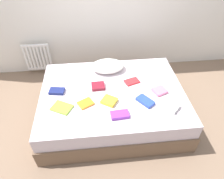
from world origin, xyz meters
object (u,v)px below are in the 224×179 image
at_px(pillow, 108,66).
at_px(textbook_yellow, 109,101).
at_px(radiator, 38,57).
at_px(textbook_orange, 86,103).
at_px(textbook_maroon, 98,86).
at_px(textbook_white, 169,105).
at_px(textbook_red, 132,81).
at_px(textbook_purple, 120,115).
at_px(textbook_blue, 145,101).
at_px(textbook_navy, 57,91).
at_px(bed, 112,104).
at_px(textbook_pink, 160,91).
at_px(textbook_lime, 62,108).

height_order(pillow, textbook_yellow, pillow).
distance_m(radiator, textbook_orange, 1.67).
bearing_deg(textbook_maroon, textbook_white, -30.98).
bearing_deg(textbook_red, textbook_purple, -131.56).
xyz_separation_m(textbook_purple, textbook_blue, (0.36, 0.20, -0.00)).
height_order(pillow, textbook_purple, pillow).
xyz_separation_m(textbook_red, textbook_blue, (0.10, -0.42, 0.01)).
relative_size(textbook_navy, textbook_white, 0.83).
xyz_separation_m(radiator, textbook_yellow, (1.17, -1.41, 0.16)).
bearing_deg(textbook_purple, textbook_orange, 145.01).
bearing_deg(radiator, bed, -44.15).
distance_m(textbook_purple, textbook_pink, 0.70).
xyz_separation_m(textbook_yellow, textbook_navy, (-0.69, 0.26, -0.00)).
xyz_separation_m(pillow, textbook_white, (0.70, -0.86, -0.05)).
bearing_deg(textbook_yellow, textbook_red, 79.07).
height_order(textbook_lime, textbook_purple, textbook_purple).
distance_m(textbook_lime, textbook_white, 1.35).
bearing_deg(textbook_maroon, textbook_purple, -70.19).
bearing_deg(textbook_pink, textbook_red, 122.02).
height_order(radiator, textbook_white, radiator).
height_order(textbook_orange, textbook_purple, textbook_purple).
height_order(textbook_pink, textbook_navy, same).
xyz_separation_m(pillow, textbook_navy, (-0.73, -0.44, -0.05)).
relative_size(pillow, textbook_yellow, 2.76).
bearing_deg(textbook_red, textbook_lime, -175.48).
xyz_separation_m(radiator, textbook_red, (1.54, -1.04, 0.15)).
height_order(textbook_red, textbook_lime, same).
relative_size(pillow, textbook_pink, 2.93).
height_order(bed, textbook_blue, textbook_blue).
bearing_deg(textbook_purple, textbook_blue, 25.03).
bearing_deg(textbook_orange, textbook_blue, -32.39).
relative_size(textbook_yellow, textbook_purple, 0.83).
bearing_deg(textbook_lime, textbook_maroon, 64.93).
relative_size(textbook_orange, textbook_navy, 0.92).
height_order(radiator, textbook_pink, radiator).
bearing_deg(pillow, textbook_blue, -60.88).
distance_m(textbook_lime, textbook_maroon, 0.59).
distance_m(radiator, textbook_red, 1.86).
distance_m(radiator, textbook_purple, 2.10).
height_order(textbook_yellow, textbook_purple, textbook_yellow).
height_order(textbook_orange, textbook_pink, textbook_pink).
bearing_deg(textbook_orange, radiator, 92.61).
bearing_deg(textbook_yellow, textbook_blue, 27.04).
relative_size(pillow, textbook_maroon, 2.78).
xyz_separation_m(textbook_red, textbook_orange, (-0.67, -0.38, 0.00)).
bearing_deg(pillow, bed, -87.48).
distance_m(textbook_blue, textbook_navy, 1.19).
xyz_separation_m(textbook_lime, textbook_navy, (-0.09, 0.31, 0.01)).
xyz_separation_m(textbook_yellow, textbook_blue, (0.46, -0.05, -0.00)).
bearing_deg(radiator, textbook_white, -39.38).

